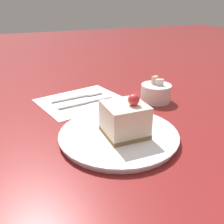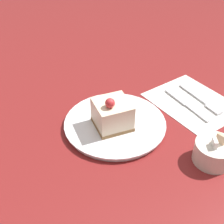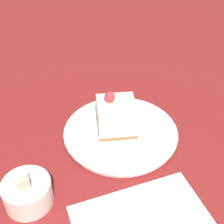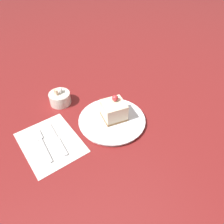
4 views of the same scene
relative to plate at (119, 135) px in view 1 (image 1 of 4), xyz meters
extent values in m
plane|color=maroon|center=(0.02, 0.02, -0.01)|extent=(4.00, 4.00, 0.00)
cylinder|color=white|center=(0.00, 0.00, 0.00)|extent=(0.24, 0.24, 0.01)
cylinder|color=white|center=(0.00, 0.00, 0.00)|extent=(0.25, 0.25, 0.00)
cube|color=olive|center=(0.01, 0.01, 0.01)|extent=(0.09, 0.09, 0.01)
cube|color=beige|center=(0.01, 0.01, 0.04)|extent=(0.08, 0.08, 0.06)
sphere|color=red|center=(0.03, 0.02, 0.08)|extent=(0.02, 0.02, 0.02)
cube|color=white|center=(-0.24, -0.01, -0.01)|extent=(0.23, 0.26, 0.00)
cube|color=silver|center=(-0.26, -0.04, 0.00)|extent=(0.02, 0.11, 0.00)
cube|color=silver|center=(-0.27, 0.04, 0.00)|extent=(0.03, 0.05, 0.00)
cube|color=silver|center=(-0.21, -0.04, 0.00)|extent=(0.02, 0.08, 0.00)
cube|color=silver|center=(-0.22, 0.04, 0.00)|extent=(0.02, 0.08, 0.00)
cylinder|color=silver|center=(-0.15, 0.19, 0.02)|extent=(0.09, 0.09, 0.05)
cube|color=#D8B28C|center=(-0.16, 0.19, 0.05)|extent=(0.01, 0.02, 0.02)
cube|color=white|center=(-0.14, 0.19, 0.05)|extent=(0.02, 0.02, 0.02)
camera|label=1|loc=(0.42, -0.20, 0.26)|focal=40.00mm
camera|label=2|loc=(0.24, 0.54, 0.50)|focal=50.00mm
camera|label=3|loc=(-0.51, 0.09, 0.47)|focal=50.00mm
camera|label=4|loc=(-0.24, -0.54, 0.58)|focal=35.00mm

